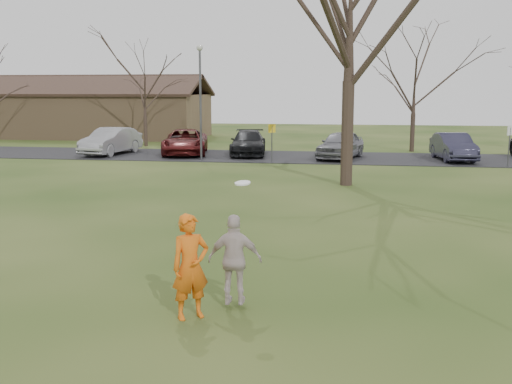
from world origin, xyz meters
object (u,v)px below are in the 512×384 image
car_1 (111,141)px  big_tree (350,8)px  car_5 (453,147)px  car_3 (248,143)px  catching_play (235,259)px  car_4 (340,145)px  car_2 (185,142)px  player_defender (190,267)px  building (84,114)px  lamp_post (200,88)px

car_1 → big_tree: big_tree is taller
big_tree → car_5: bearing=58.9°
car_3 → catching_play: 25.34m
car_4 → car_5: bearing=16.0°
car_2 → player_defender: bearing=-85.5°
catching_play → player_defender: bearing=-140.6°
car_3 → car_2: bearing=177.1°
car_3 → car_4: 5.55m
car_5 → building: size_ratio=0.22×
car_2 → lamp_post: size_ratio=0.86×
lamp_post → big_tree: big_tree is taller
player_defender → car_2: 26.28m
car_3 → building: building is taller
player_defender → building: bearing=81.3°
car_2 → building: (-12.34, 12.82, 1.14)m
big_tree → catching_play: bearing=-97.1°
catching_play → car_2: bearing=107.6°
car_5 → big_tree: size_ratio=0.32×
car_5 → building: bearing=147.5°
player_defender → car_4: player_defender is taller
car_1 → car_4: (13.67, -0.12, -0.02)m
car_4 → lamp_post: (-7.58, -1.92, 3.15)m
car_5 → big_tree: 12.70m
player_defender → lamp_post: size_ratio=0.29×
car_2 → car_5: size_ratio=1.20×
car_1 → building: building is taller
player_defender → car_2: size_ratio=0.33×
car_2 → big_tree: big_tree is taller
car_3 → building: (-16.13, 12.54, 1.17)m
car_2 → lamp_post: (1.66, -2.68, 3.18)m
car_1 → car_4: bearing=8.0°
car_2 → building: bearing=122.5°
catching_play → big_tree: 15.88m
player_defender → building: size_ratio=0.09×
car_3 → catching_play: bearing=-88.0°
building → big_tree: big_tree is taller
big_tree → car_1: bearing=145.9°
building → car_4: bearing=-32.2°
car_3 → car_5: size_ratio=1.09×
car_1 → car_3: size_ratio=0.98×
building → car_3: bearing=-37.9°
car_1 → building: (-7.91, 13.45, 1.09)m
car_2 → building: 17.83m
catching_play → building: (-20.19, 37.56, 1.03)m
car_4 → car_1: bearing=-165.2°
player_defender → car_4: (2.05, 24.52, -0.08)m
car_2 → catching_play: catching_play is taller
lamp_post → catching_play: bearing=-74.3°
car_4 → lamp_post: bearing=-150.4°
player_defender → big_tree: bearing=44.8°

